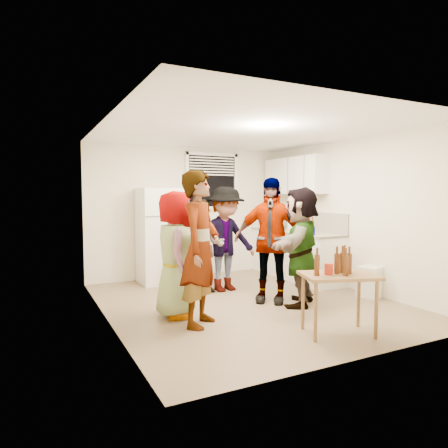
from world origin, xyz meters
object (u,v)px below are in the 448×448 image
kettle (282,229)px  trash_bin (370,281)px  red_cup (328,275)px  guest_orange (300,304)px  guest_stripe (201,325)px  guest_back_left (203,292)px  beer_bottle_counter (312,234)px  serving_table (338,334)px  refrigerator (159,236)px  wine_bottle (275,228)px  beer_bottle_table (337,274)px  guest_back_right (225,290)px  guest_grey (176,316)px  guest_black (270,301)px  blue_cup (313,235)px

kettle → trash_bin: bearing=-72.2°
red_cup → guest_orange: red_cup is taller
guest_stripe → guest_orange: 1.65m
guest_back_left → guest_orange: bearing=-16.7°
guest_stripe → guest_back_left: size_ratio=1.24×
beer_bottle_counter → serving_table: beer_bottle_counter is taller
refrigerator → red_cup: (0.87, -3.47, -0.16)m
beer_bottle_counter → guest_stripe: 3.00m
trash_bin → guest_orange: (-1.24, 0.14, -0.25)m
serving_table → guest_orange: serving_table is taller
wine_bottle → trash_bin: size_ratio=0.67×
beer_bottle_counter → beer_bottle_table: (-1.36, -2.12, -0.21)m
trash_bin → guest_back_right: size_ratio=0.28×
refrigerator → trash_bin: bearing=-43.1°
guest_grey → guest_orange: (1.79, -0.27, 0.00)m
beer_bottle_table → beer_bottle_counter: bearing=57.2°
refrigerator → red_cup: size_ratio=13.24×
serving_table → guest_black: size_ratio=0.45×
kettle → guest_orange: 2.37m
kettle → guest_stripe: size_ratio=0.12×
kettle → guest_stripe: bearing=-129.5°
beer_bottle_counter → guest_stripe: bearing=-156.4°
beer_bottle_counter → trash_bin: beer_bottle_counter is taller
trash_bin → beer_bottle_table: bearing=-147.7°
kettle → wine_bottle: 0.40m
wine_bottle → red_cup: 3.86m
beer_bottle_counter → guest_black: beer_bottle_counter is taller
guest_stripe → guest_black: size_ratio=1.02×
beer_bottle_table → red_cup: size_ratio=1.80×
wine_bottle → guest_back_right: (-1.71, -1.09, -0.90)m
wine_bottle → refrigerator: bearing=-179.6°
serving_table → guest_back_right: 2.43m
guest_stripe → red_cup: bearing=-86.7°
guest_back_left → guest_back_right: size_ratio=0.88×
beer_bottle_counter → guest_back_left: 2.17m
wine_bottle → red_cup: (-1.63, -3.49, -0.21)m
blue_cup → guest_back_left: size_ratio=0.08×
beer_bottle_counter → guest_back_right: (-1.56, 0.28, -0.90)m
kettle → beer_bottle_table: bearing=-102.6°
red_cup → guest_stripe: 1.65m
beer_bottle_table → guest_back_left: beer_bottle_table is taller
guest_grey → guest_stripe: bearing=-147.2°
beer_bottle_counter → refrigerator: bearing=150.0°
red_cup → guest_black: (0.20, 1.49, -0.69)m
wine_bottle → serving_table: wine_bottle is taller
refrigerator → guest_orange: size_ratio=1.00×
trash_bin → serving_table: trash_bin is taller
beer_bottle_counter → guest_grey: 2.99m
wine_bottle → kettle: bearing=-104.5°
refrigerator → blue_cup: bearing=-34.3°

